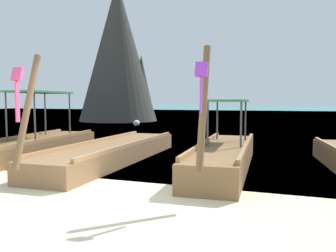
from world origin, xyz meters
TOP-DOWN VIEW (x-y plane):
  - ground at (0.00, 0.00)m, footprint 120.00×120.00m
  - sea_water at (0.00, 61.27)m, footprint 120.00×120.00m
  - longtail_boat_red_ribbon at (-4.46, 2.94)m, footprint 2.25×7.41m
  - longtail_boat_pink_ribbon at (-1.66, 3.31)m, footprint 1.58×7.22m
  - longtail_boat_violet_ribbon at (1.50, 3.28)m, footprint 1.51×6.20m
  - karst_rock at (-11.00, 21.45)m, footprint 6.68×6.68m
  - mooring_buoy_near at (-6.80, 15.88)m, footprint 0.43×0.43m

SIDE VIEW (x-z plane):
  - ground at x=0.00m, z-range 0.00..0.00m
  - sea_water at x=0.00m, z-range 0.00..0.00m
  - mooring_buoy_near at x=-6.80m, z-range 0.00..0.44m
  - longtail_boat_pink_ribbon at x=-1.66m, z-range -1.04..1.56m
  - longtail_boat_red_ribbon at x=-4.46m, z-range -1.04..1.69m
  - longtail_boat_violet_ribbon at x=1.50m, z-range -0.98..1.68m
  - karst_rock at x=-11.00m, z-range -0.23..11.94m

